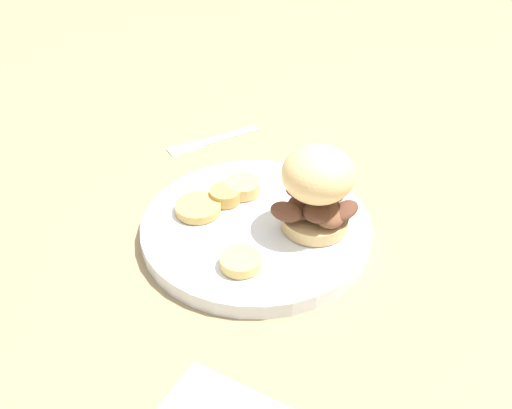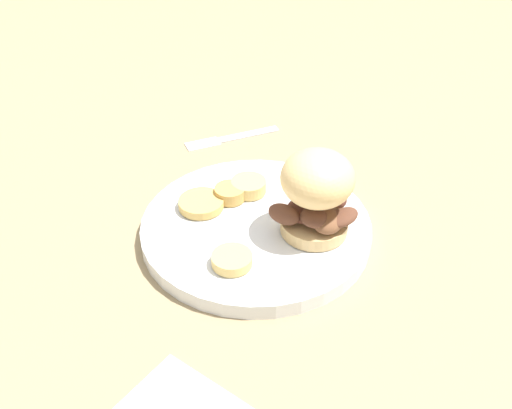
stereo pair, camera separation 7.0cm
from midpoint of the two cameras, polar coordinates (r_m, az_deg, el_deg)
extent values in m
plane|color=#937F5B|center=(0.72, -2.75, -2.99)|extent=(4.00, 4.00, 0.00)
cylinder|color=white|center=(0.72, -2.77, -2.40)|extent=(0.27, 0.27, 0.02)
torus|color=white|center=(0.71, -2.79, -1.90)|extent=(0.27, 0.27, 0.01)
cylinder|color=tan|center=(0.70, 2.81, -1.62)|extent=(0.08, 0.08, 0.02)
ellipsoid|color=#563323|center=(0.67, -0.03, -0.82)|extent=(0.04, 0.03, 0.02)
ellipsoid|color=brown|center=(0.68, 4.13, -1.15)|extent=(0.05, 0.05, 0.02)
ellipsoid|color=#4C281E|center=(0.71, 4.92, 0.96)|extent=(0.03, 0.03, 0.02)
ellipsoid|color=#563323|center=(0.67, 2.88, -0.92)|extent=(0.03, 0.03, 0.02)
ellipsoid|color=#563323|center=(0.68, 5.55, -0.68)|extent=(0.03, 0.04, 0.01)
ellipsoid|color=#563323|center=(0.71, 1.89, 1.22)|extent=(0.05, 0.05, 0.02)
ellipsoid|color=#4C281E|center=(0.69, 1.91, -0.28)|extent=(0.06, 0.06, 0.02)
ellipsoid|color=#E5C17F|center=(0.66, 2.98, 2.82)|extent=(0.08, 0.08, 0.06)
cylinder|color=#DBB766|center=(0.65, -4.56, -5.54)|extent=(0.05, 0.05, 0.01)
cylinder|color=tan|center=(0.74, -5.62, 0.79)|extent=(0.04, 0.04, 0.02)
cylinder|color=tan|center=(0.73, -8.26, -0.39)|extent=(0.06, 0.06, 0.01)
cylinder|color=#DBB766|center=(0.76, -3.92, 1.60)|extent=(0.04, 0.04, 0.02)
cube|color=silver|center=(0.92, -4.77, 6.56)|extent=(0.05, 0.10, 0.00)
cube|color=silver|center=(0.89, -9.03, 5.29)|extent=(0.04, 0.06, 0.00)
camera|label=1|loc=(0.03, -92.86, -2.16)|focal=42.00mm
camera|label=2|loc=(0.03, 87.14, 2.16)|focal=42.00mm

